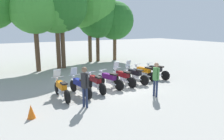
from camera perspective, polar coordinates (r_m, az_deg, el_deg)
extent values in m
plane|color=#9E9B93|center=(12.27, 1.16, -4.53)|extent=(80.00, 80.00, 0.00)
cylinder|color=black|center=(11.12, -15.01, -4.98)|extent=(0.12, 0.64, 0.64)
cylinder|color=black|center=(9.70, -12.35, -7.32)|extent=(0.12, 0.64, 0.64)
cube|color=silver|center=(11.02, -15.11, -3.29)|extent=(0.13, 0.36, 0.04)
cube|color=orange|center=(10.35, -13.96, -4.15)|extent=(0.29, 0.96, 0.30)
cube|color=silver|center=(10.38, -13.80, -5.65)|extent=(0.23, 0.41, 0.24)
cube|color=black|center=(9.93, -13.30, -3.65)|extent=(0.25, 0.45, 0.08)
cylinder|color=silver|center=(10.95, -14.97, -3.52)|extent=(0.06, 0.23, 0.64)
cylinder|color=silver|center=(10.78, -14.92, -1.91)|extent=(0.62, 0.06, 0.04)
sphere|color=silver|center=(10.93, -15.09, -2.38)|extent=(0.17, 0.17, 0.16)
cylinder|color=silver|center=(10.08, -14.12, -6.55)|extent=(0.09, 0.70, 0.07)
cube|color=silver|center=(10.79, -15.07, -0.82)|extent=(0.36, 0.14, 0.39)
cylinder|color=black|center=(11.41, -10.70, -4.34)|extent=(0.18, 0.65, 0.64)
cylinder|color=black|center=(10.10, -6.72, -6.35)|extent=(0.18, 0.65, 0.64)
cube|color=silver|center=(11.32, -10.76, -2.69)|extent=(0.17, 0.37, 0.04)
cube|color=navy|center=(10.69, -9.02, -3.43)|extent=(0.38, 0.98, 0.30)
cube|color=silver|center=(10.72, -8.84, -4.88)|extent=(0.27, 0.43, 0.24)
cube|color=black|center=(10.30, -7.99, -2.89)|extent=(0.30, 0.47, 0.08)
cylinder|color=silver|center=(11.25, -10.55, -2.91)|extent=(0.08, 0.23, 0.64)
cylinder|color=silver|center=(11.09, -10.41, -1.33)|extent=(0.62, 0.12, 0.04)
sphere|color=silver|center=(11.23, -10.69, -1.80)|extent=(0.18, 0.18, 0.16)
cylinder|color=silver|center=(10.42, -8.82, -5.73)|extent=(0.16, 0.70, 0.07)
cube|color=silver|center=(11.10, -10.59, -0.27)|extent=(0.37, 0.18, 0.39)
cylinder|color=black|center=(11.96, -6.26, -3.44)|extent=(0.12, 0.64, 0.64)
cylinder|color=black|center=(10.64, -2.65, -5.34)|extent=(0.12, 0.64, 0.64)
cube|color=silver|center=(11.88, -6.29, -1.86)|extent=(0.13, 0.36, 0.04)
cube|color=maroon|center=(11.24, -4.71, -2.56)|extent=(0.29, 0.96, 0.30)
cube|color=silver|center=(11.27, -4.57, -3.95)|extent=(0.23, 0.41, 0.24)
cube|color=black|center=(10.85, -3.76, -2.04)|extent=(0.26, 0.45, 0.08)
cylinder|color=silver|center=(11.80, -6.10, -2.07)|extent=(0.06, 0.23, 0.64)
cylinder|color=silver|center=(11.65, -5.95, -0.56)|extent=(0.62, 0.06, 0.04)
sphere|color=silver|center=(11.79, -6.21, -1.01)|extent=(0.17, 0.17, 0.16)
cylinder|color=silver|center=(10.96, -4.59, -4.73)|extent=(0.09, 0.70, 0.07)
cylinder|color=black|center=(12.44, -3.15, -2.79)|extent=(0.26, 0.64, 0.64)
cylinder|color=black|center=(11.36, 2.03, -4.21)|extent=(0.26, 0.64, 0.64)
cube|color=silver|center=(12.36, -3.17, -1.27)|extent=(0.21, 0.38, 0.04)
cube|color=#59196B|center=(11.83, -0.85, -1.79)|extent=(0.49, 0.98, 0.30)
cube|color=silver|center=(11.86, -0.68, -3.10)|extent=(0.31, 0.44, 0.24)
cube|color=black|center=(11.51, 0.52, -1.21)|extent=(0.34, 0.49, 0.08)
cylinder|color=silver|center=(12.30, -2.89, -1.45)|extent=(0.11, 0.23, 0.64)
cylinder|color=silver|center=(12.16, -2.62, 0.02)|extent=(0.61, 0.19, 0.04)
sphere|color=silver|center=(12.28, -3.02, -0.44)|extent=(0.20, 0.20, 0.16)
cylinder|color=silver|center=(11.56, -0.23, -3.81)|extent=(0.25, 0.69, 0.07)
cylinder|color=black|center=(13.00, 0.86, -2.13)|extent=(0.20, 0.65, 0.64)
cylinder|color=black|center=(11.88, 5.60, -3.54)|extent=(0.20, 0.65, 0.64)
cube|color=silver|center=(12.92, 0.86, -0.67)|extent=(0.17, 0.37, 0.04)
cube|color=maroon|center=(12.38, 2.99, -1.19)|extent=(0.40, 0.98, 0.30)
cube|color=silver|center=(12.41, 3.13, -2.45)|extent=(0.28, 0.43, 0.24)
cube|color=black|center=(12.05, 4.25, -0.65)|extent=(0.30, 0.47, 0.08)
cylinder|color=silver|center=(12.86, 1.12, -0.85)|extent=(0.08, 0.23, 0.64)
cylinder|color=silver|center=(12.72, 1.38, 0.56)|extent=(0.62, 0.13, 0.04)
sphere|color=silver|center=(12.84, 1.01, 0.12)|extent=(0.18, 0.18, 0.16)
cylinder|color=silver|center=(12.10, 3.50, -3.12)|extent=(0.18, 0.70, 0.07)
cube|color=silver|center=(12.73, 1.21, 1.48)|extent=(0.38, 0.19, 0.39)
cylinder|color=black|center=(13.58, 4.17, -1.55)|extent=(0.20, 0.65, 0.64)
cylinder|color=black|center=(12.54, 9.02, -2.81)|extent=(0.20, 0.65, 0.64)
cube|color=silver|center=(13.51, 4.19, -0.15)|extent=(0.18, 0.37, 0.04)
cube|color=black|center=(13.00, 6.37, -0.62)|extent=(0.41, 0.98, 0.30)
cube|color=silver|center=(13.03, 6.50, -1.81)|extent=(0.28, 0.43, 0.24)
cube|color=black|center=(12.69, 7.68, -0.08)|extent=(0.31, 0.47, 0.08)
cylinder|color=silver|center=(13.45, 4.45, -0.31)|extent=(0.09, 0.23, 0.64)
cylinder|color=silver|center=(13.32, 4.74, 1.03)|extent=(0.62, 0.14, 0.04)
sphere|color=silver|center=(13.44, 4.35, 0.61)|extent=(0.18, 0.18, 0.16)
cylinder|color=silver|center=(12.73, 6.95, -2.43)|extent=(0.18, 0.70, 0.07)
cube|color=silver|center=(13.33, 4.57, 1.92)|extent=(0.38, 0.19, 0.39)
cylinder|color=black|center=(14.39, 6.52, -0.84)|extent=(0.24, 0.65, 0.64)
cylinder|color=black|center=(13.44, 11.46, -1.90)|extent=(0.24, 0.65, 0.64)
cube|color=silver|center=(14.32, 6.55, 0.49)|extent=(0.19, 0.38, 0.04)
cube|color=orange|center=(13.86, 8.79, 0.09)|extent=(0.46, 0.98, 0.30)
cube|color=silver|center=(13.88, 8.92, -1.03)|extent=(0.30, 0.44, 0.24)
cube|color=black|center=(13.57, 10.12, 0.62)|extent=(0.33, 0.48, 0.08)
cylinder|color=silver|center=(14.26, 6.82, 0.34)|extent=(0.10, 0.23, 0.64)
cylinder|color=silver|center=(14.14, 7.12, 1.61)|extent=(0.61, 0.17, 0.04)
sphere|color=silver|center=(14.25, 6.72, 1.21)|extent=(0.19, 0.19, 0.16)
cylinder|color=silver|center=(13.59, 9.46, -1.59)|extent=(0.22, 0.70, 0.07)
cylinder|color=black|center=(14.93, 9.81, -0.47)|extent=(0.21, 0.65, 0.64)
cylinder|color=black|center=(14.01, 14.64, -1.50)|extent=(0.21, 0.65, 0.64)
cube|color=silver|center=(14.86, 9.86, 0.81)|extent=(0.18, 0.38, 0.04)
cube|color=black|center=(14.41, 12.05, 0.42)|extent=(0.43, 0.98, 0.30)
cube|color=silver|center=(14.44, 12.16, -0.66)|extent=(0.29, 0.43, 0.24)
cube|color=black|center=(14.14, 13.36, 0.93)|extent=(0.32, 0.48, 0.08)
cylinder|color=silver|center=(14.81, 10.12, 0.67)|extent=(0.09, 0.23, 0.64)
cylinder|color=silver|center=(14.69, 10.44, 1.89)|extent=(0.62, 0.15, 0.04)
sphere|color=silver|center=(14.80, 10.03, 1.51)|extent=(0.19, 0.19, 0.16)
cylinder|color=silver|center=(14.15, 12.71, -1.19)|extent=(0.19, 0.70, 0.07)
cylinder|color=#232D4C|center=(10.56, 12.35, -5.13)|extent=(0.13, 0.13, 0.85)
cylinder|color=#232D4C|center=(10.66, 11.65, -4.94)|extent=(0.13, 0.13, 0.85)
cube|color=#4C8C47|center=(10.42, 12.17, -1.10)|extent=(0.23, 0.25, 0.64)
cylinder|color=#4C8C47|center=(10.32, 12.86, -1.17)|extent=(0.09, 0.09, 0.61)
cylinder|color=#4C8C47|center=(10.51, 11.51, -0.87)|extent=(0.09, 0.09, 0.61)
sphere|color=#A87A5B|center=(10.33, 12.29, 1.42)|extent=(0.26, 0.26, 0.23)
cylinder|color=#232D4C|center=(9.04, -7.06, -7.76)|extent=(0.15, 0.15, 0.88)
cylinder|color=#232D4C|center=(9.14, -7.90, -7.56)|extent=(0.15, 0.15, 0.88)
cube|color=#262628|center=(8.86, -7.61, -2.95)|extent=(0.28, 0.29, 0.66)
cylinder|color=#262628|center=(8.76, -6.80, -2.99)|extent=(0.11, 0.11, 0.63)
cylinder|color=#262628|center=(8.96, -8.42, -2.70)|extent=(0.11, 0.11, 0.63)
sphere|color=brown|center=(8.75, -7.70, 0.09)|extent=(0.33, 0.33, 0.24)
cylinder|color=brown|center=(17.18, -20.11, 5.45)|extent=(0.36, 0.36, 3.52)
sphere|color=#3D8E33|center=(17.16, -20.87, 15.89)|extent=(3.92, 3.92, 3.92)
cylinder|color=brown|center=(17.90, -14.74, 6.06)|extent=(0.36, 0.36, 3.55)
sphere|color=#3D8E33|center=(17.88, -15.30, 16.30)|extent=(4.06, 4.06, 4.06)
cylinder|color=brown|center=(17.94, -13.50, 6.41)|extent=(0.36, 0.36, 3.72)
sphere|color=#236623|center=(17.95, -14.05, 17.23)|extent=(4.36, 4.36, 4.36)
cylinder|color=brown|center=(20.79, -6.17, 7.71)|extent=(0.36, 0.36, 3.97)
sphere|color=#3D8E33|center=(20.87, -6.41, 18.15)|extent=(5.17, 5.17, 5.17)
cylinder|color=brown|center=(21.17, -3.98, 6.49)|extent=(0.36, 0.36, 2.98)
sphere|color=#236623|center=(21.10, -4.10, 14.44)|extent=(4.11, 4.11, 4.11)
cylinder|color=brown|center=(21.83, 0.76, 6.37)|extent=(0.36, 0.36, 2.75)
sphere|color=#236623|center=(21.74, 0.78, 13.59)|extent=(3.92, 3.92, 3.92)
cone|color=orange|center=(8.62, -21.61, -10.72)|extent=(0.32, 0.32, 0.55)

